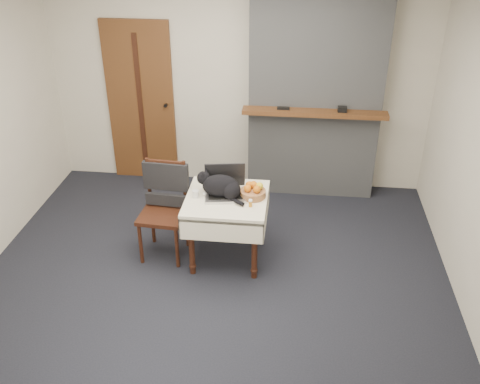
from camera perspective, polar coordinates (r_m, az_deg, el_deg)
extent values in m
plane|color=black|center=(5.26, -2.67, -8.85)|extent=(4.50, 4.50, 0.00)
cube|color=beige|center=(6.42, -0.16, 11.66)|extent=(4.50, 0.02, 2.60)
cube|color=brown|center=(6.73, -10.52, 9.32)|extent=(0.82, 0.05, 2.00)
cube|color=#361E0E|center=(6.70, -10.59, 9.23)|extent=(0.06, 0.01, 1.70)
cylinder|color=black|center=(6.61, -7.93, 9.15)|extent=(0.04, 0.06, 0.04)
cube|color=gray|center=(6.24, 8.06, 10.85)|extent=(1.50, 0.30, 2.60)
cube|color=brown|center=(6.08, 7.95, 8.36)|extent=(1.62, 0.18, 0.05)
cube|color=black|center=(6.07, 4.64, 8.89)|extent=(0.14, 0.04, 0.03)
cube|color=black|center=(6.08, 10.84, 8.66)|extent=(0.10, 0.07, 0.06)
cylinder|color=#361E0E|center=(5.12, -5.19, -5.73)|extent=(0.06, 0.06, 0.64)
sphere|color=#361E0E|center=(5.26, -5.07, -7.87)|extent=(0.07, 0.07, 0.07)
cylinder|color=#361E0E|center=(5.04, 1.55, -6.19)|extent=(0.06, 0.06, 0.64)
sphere|color=#361E0E|center=(5.19, 1.51, -8.35)|extent=(0.07, 0.07, 0.07)
cylinder|color=#361E0E|center=(5.61, -4.02, -2.23)|extent=(0.06, 0.06, 0.64)
sphere|color=#361E0E|center=(5.74, -3.94, -4.28)|extent=(0.07, 0.07, 0.07)
cylinder|color=#361E0E|center=(5.54, 2.10, -2.60)|extent=(0.06, 0.06, 0.64)
sphere|color=#361E0E|center=(5.67, 2.06, -4.66)|extent=(0.07, 0.07, 0.07)
cube|color=white|center=(5.13, -1.44, -0.85)|extent=(0.78, 0.78, 0.06)
cube|color=white|center=(4.87, -2.03, -4.24)|extent=(0.78, 0.01, 0.22)
cube|color=white|center=(5.52, -0.89, 0.16)|extent=(0.78, 0.01, 0.22)
cube|color=white|center=(5.25, -5.60, -1.65)|extent=(0.01, 0.78, 0.22)
cube|color=white|center=(5.16, 2.82, -2.15)|extent=(0.01, 0.78, 0.22)
cube|color=#B7B7BC|center=(5.11, -1.55, -0.42)|extent=(0.43, 0.33, 0.02)
cube|color=black|center=(5.11, -1.56, -0.29)|extent=(0.35, 0.23, 0.00)
cube|color=black|center=(5.19, -1.62, 1.86)|extent=(0.40, 0.13, 0.27)
cube|color=#AEC5FF|center=(5.19, -1.62, 1.84)|extent=(0.36, 0.11, 0.24)
ellipsoid|color=black|center=(5.08, -2.08, 0.65)|extent=(0.39, 0.29, 0.22)
ellipsoid|color=black|center=(5.05, -0.96, 0.22)|extent=(0.23, 0.24, 0.18)
sphere|color=black|center=(5.12, -3.91, 1.52)|extent=(0.16, 0.16, 0.13)
ellipsoid|color=white|center=(5.15, -4.33, 1.28)|extent=(0.07, 0.08, 0.06)
ellipsoid|color=white|center=(5.15, -3.55, 0.51)|extent=(0.07, 0.09, 0.09)
cone|color=black|center=(5.06, -4.00, 1.96)|extent=(0.05, 0.06, 0.05)
cone|color=black|center=(5.12, -3.65, 2.32)|extent=(0.05, 0.06, 0.05)
cylinder|color=black|center=(5.00, -0.48, -0.96)|extent=(0.18, 0.14, 0.04)
sphere|color=white|center=(5.15, -3.78, -0.16)|extent=(0.04, 0.04, 0.04)
sphere|color=white|center=(5.21, -3.39, 0.27)|extent=(0.04, 0.04, 0.04)
cylinder|color=silver|center=(5.12, -4.76, -0.19)|extent=(0.06, 0.06, 0.07)
cylinder|color=#B36E16|center=(4.95, 1.12, -1.27)|extent=(0.03, 0.03, 0.06)
cylinder|color=silver|center=(4.93, 1.12, -0.90)|extent=(0.04, 0.04, 0.01)
cylinder|color=#AD6F46|center=(5.11, 1.39, -0.16)|extent=(0.25, 0.25, 0.07)
sphere|color=orange|center=(5.05, 0.81, 0.39)|extent=(0.07, 0.07, 0.07)
sphere|color=orange|center=(5.04, 1.80, 0.28)|extent=(0.07, 0.07, 0.07)
sphere|color=orange|center=(5.12, 1.45, 0.78)|extent=(0.07, 0.07, 0.07)
sphere|color=yellow|center=(5.10, 2.09, 0.64)|extent=(0.07, 0.07, 0.07)
sphere|color=orange|center=(5.11, 1.00, 0.75)|extent=(0.07, 0.07, 0.07)
cube|color=black|center=(5.12, 0.52, -0.49)|extent=(0.10, 0.10, 0.01)
cube|color=#361E0E|center=(5.34, -8.24, -2.44)|extent=(0.46, 0.46, 0.04)
cylinder|color=#361E0E|center=(5.38, -10.57, -5.37)|extent=(0.04, 0.04, 0.47)
cylinder|color=#361E0E|center=(5.27, -6.75, -5.85)|extent=(0.04, 0.04, 0.47)
cylinder|color=#361E0E|center=(5.66, -9.30, -3.28)|extent=(0.04, 0.04, 0.47)
cylinder|color=#361E0E|center=(5.56, -5.66, -3.68)|extent=(0.04, 0.04, 0.47)
cylinder|color=#361E0E|center=(5.42, -9.71, 1.11)|extent=(0.04, 0.04, 0.52)
cylinder|color=#361E0E|center=(5.31, -5.92, 0.77)|extent=(0.04, 0.04, 0.52)
cube|color=#361E0E|center=(5.31, -7.91, 1.92)|extent=(0.37, 0.06, 0.29)
cube|color=black|center=(5.31, -7.92, 1.67)|extent=(0.46, 0.09, 0.29)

